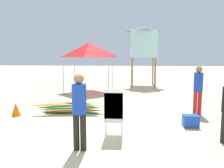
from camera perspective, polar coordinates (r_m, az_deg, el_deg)
ground at (r=5.78m, az=-11.44°, el=-14.51°), size 80.00×80.00×0.00m
stacked_plastic_chairs at (r=5.82m, az=0.49°, el=-6.53°), size 0.48×0.48×1.29m
surfboard_pile at (r=8.32m, az=-10.49°, el=-5.89°), size 2.69×0.87×0.48m
lifeguard_near_left at (r=8.50m, az=21.30°, el=-0.69°), size 0.32×0.32×1.77m
lifeguard_near_right at (r=5.00m, az=-8.43°, el=-5.78°), size 0.32×0.32×1.75m
popup_canopy at (r=13.15m, az=-5.82°, el=8.76°), size 2.51×2.51×2.91m
lifeguard_tower at (r=15.97m, az=8.11°, el=10.84°), size 1.98×1.98×4.24m
traffic_cone_near at (r=8.61m, az=-23.50°, el=-6.03°), size 0.33×0.33×0.47m
cooler_box at (r=7.15m, az=19.57°, el=-8.96°), size 0.45×0.34×0.37m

